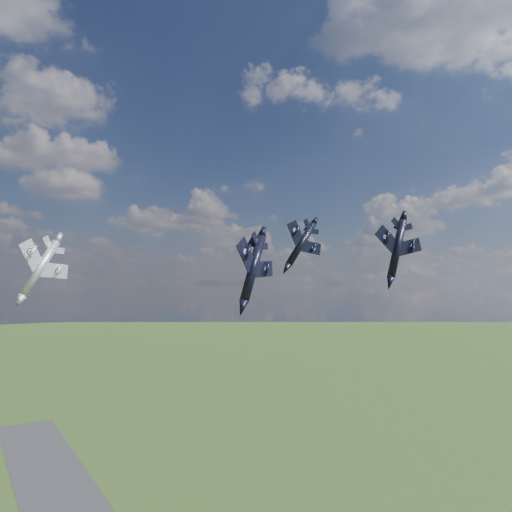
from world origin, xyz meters
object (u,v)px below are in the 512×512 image
jet_high_navy (301,244)px  jet_left_silver (40,268)px  jet_right_navy (397,248)px  jet_lead_navy (253,268)px

jet_high_navy → jet_left_silver: jet_high_navy is taller
jet_right_navy → jet_left_silver: bearing=167.4°
jet_high_navy → jet_lead_navy: bearing=-142.1°
jet_lead_navy → jet_right_navy: jet_right_navy is taller
jet_lead_navy → jet_right_navy: 23.59m
jet_lead_navy → jet_left_silver: size_ratio=1.20×
jet_right_navy → jet_lead_navy: bearing=162.9°
jet_high_navy → jet_left_silver: 52.36m
jet_right_navy → jet_high_navy: 27.98m
jet_lead_navy → jet_right_navy: size_ratio=1.17×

